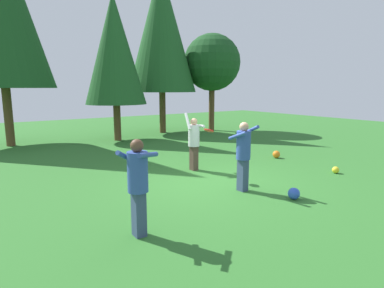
# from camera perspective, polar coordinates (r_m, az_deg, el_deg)

# --- Properties ---
(ground_plane) EXTENTS (40.00, 40.00, 0.00)m
(ground_plane) POSITION_cam_1_polar(r_m,az_deg,el_deg) (8.63, 3.41, -6.80)
(ground_plane) COLOR #2D6B28
(person_thrower) EXTENTS (0.56, 0.56, 1.75)m
(person_thrower) POSITION_cam_1_polar(r_m,az_deg,el_deg) (9.72, 0.33, 0.79)
(person_thrower) COLOR #4C382D
(person_thrower) RESTS_ON ground_plane
(person_catcher) EXTENTS (0.49, 0.57, 1.68)m
(person_catcher) POSITION_cam_1_polar(r_m,az_deg,el_deg) (7.83, 9.02, -1.13)
(person_catcher) COLOR #38476B
(person_catcher) RESTS_ON ground_plane
(person_bystander) EXTENTS (0.74, 0.72, 1.66)m
(person_bystander) POSITION_cam_1_polar(r_m,az_deg,el_deg) (5.44, -9.49, -6.18)
(person_bystander) COLOR #38476B
(person_bystander) RESTS_ON ground_plane
(frisbee) EXTENTS (0.34, 0.34, 0.13)m
(frisbee) POSITION_cam_1_polar(r_m,az_deg,el_deg) (8.78, 2.97, 2.38)
(frisbee) COLOR red
(ball_blue) EXTENTS (0.27, 0.27, 0.27)m
(ball_blue) POSITION_cam_1_polar(r_m,az_deg,el_deg) (7.70, 17.47, -8.31)
(ball_blue) COLOR blue
(ball_blue) RESTS_ON ground_plane
(ball_orange) EXTENTS (0.26, 0.26, 0.26)m
(ball_orange) POSITION_cam_1_polar(r_m,az_deg,el_deg) (11.93, 14.60, -1.78)
(ball_orange) COLOR orange
(ball_orange) RESTS_ON ground_plane
(ball_white) EXTENTS (0.27, 0.27, 0.27)m
(ball_white) POSITION_cam_1_polar(r_m,az_deg,el_deg) (10.17, -9.47, -3.56)
(ball_white) COLOR white
(ball_white) RESTS_ON ground_plane
(ball_yellow) EXTENTS (0.20, 0.20, 0.20)m
(ball_yellow) POSITION_cam_1_polar(r_m,az_deg,el_deg) (10.40, 23.92, -4.19)
(ball_yellow) COLOR yellow
(ball_yellow) RESTS_ON ground_plane
(tree_far_right) EXTENTS (3.22, 3.22, 5.50)m
(tree_far_right) POSITION_cam_1_polar(r_m,az_deg,el_deg) (19.09, 3.55, 14.05)
(tree_far_right) COLOR brown
(tree_far_right) RESTS_ON ground_plane
(tree_right) EXTENTS (3.67, 3.67, 8.76)m
(tree_right) POSITION_cam_1_polar(r_m,az_deg,el_deg) (18.29, -5.42, 19.30)
(tree_right) COLOR brown
(tree_right) RESTS_ON ground_plane
(tree_center) EXTENTS (2.81, 2.81, 6.70)m
(tree_center) POSITION_cam_1_polar(r_m,az_deg,el_deg) (15.78, -13.48, 15.85)
(tree_center) COLOR brown
(tree_center) RESTS_ON ground_plane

